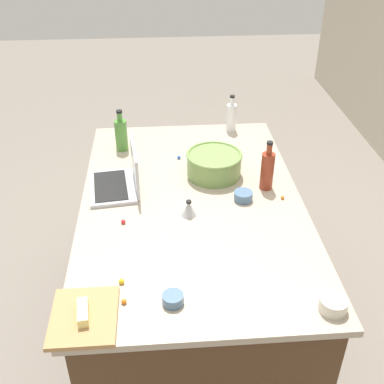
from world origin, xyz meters
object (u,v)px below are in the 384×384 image
Objects in this scene: butter_stick_left at (83,312)px; bottle_vinegar at (231,117)px; laptop at (120,180)px; bottle_olive at (121,134)px; cutting_board at (84,317)px; bottle_soy at (267,170)px; kitchen_timer at (189,209)px; ramekin_small at (333,305)px; ramekin_medium at (243,196)px; mixing_bowl_large at (214,164)px; ramekin_wide at (173,299)px.

bottle_vinegar is at bearing 153.34° from butter_stick_left.
laptop is 0.86m from bottle_vinegar.
bottle_olive reaches higher than bottle_vinegar.
cutting_board is (1.22, -0.08, -0.08)m from bottle_olive.
bottle_olive is (-0.40, -0.01, 0.05)m from laptop.
cutting_board is 2.41× the size of butter_stick_left.
kitchen_timer is at bearing -63.00° from bottle_soy.
butter_stick_left is at bearing -26.66° from bottle_vinegar.
bottle_olive is 2.11× the size of butter_stick_left.
ramekin_small is at bearing 37.70° from kitchen_timer.
ramekin_small is 1.14× the size of ramekin_medium.
bottle_olive is (-0.31, -0.48, 0.03)m from mixing_bowl_large.
cutting_board is (1.41, -0.71, -0.08)m from bottle_vinegar.
mixing_bowl_large is at bearing -120.34° from bottle_soy.
bottle_soy reaches higher than bottle_olive.
bottle_vinegar is at bearing -173.96° from ramekin_small.
cutting_board is at bearing -26.71° from bottle_vinegar.
butter_stick_left is 0.95m from ramekin_medium.
ramekin_medium is 1.13× the size of kitchen_timer.
butter_stick_left is at bearing -45.48° from bottle_soy.
laptop reaches higher than ramekin_small.
bottle_olive is 2.33× the size of ramekin_small.
bottle_soy reaches higher than kitchen_timer.
bottle_vinegar is 0.83× the size of cutting_board.
ramekin_small is at bearing 6.04° from bottle_vinegar.
bottle_vinegar reaches higher than cutting_board.
ramekin_small is at bearing 32.27° from bottle_olive.
ramekin_wide is at bearing 11.17° from bottle_olive.
ramekin_medium is at bearing 135.59° from cutting_board.
ramekin_wide is at bearing -15.82° from mixing_bowl_large.
laptop is 1.51× the size of bottle_vinegar.
bottle_soy reaches higher than mixing_bowl_large.
bottle_soy is at bearing 57.81° from bottle_olive.
bottle_vinegar is 1.58m from cutting_board.
ramekin_medium is (0.24, 0.11, -0.04)m from mixing_bowl_large.
kitchen_timer is (-0.58, 0.40, -0.00)m from butter_stick_left.
laptop reaches higher than kitchen_timer.
butter_stick_left is (0.78, -0.79, -0.06)m from bottle_soy.
kitchen_timer is at bearing -68.98° from ramekin_medium.
laptop reaches higher than ramekin_medium.
bottle_soy is at bearing 134.52° from butter_stick_left.
ramekin_medium is (0.74, -0.05, -0.07)m from bottle_vinegar.
laptop is 1.15m from ramekin_small.
laptop is at bearing -46.71° from bottle_vinegar.
mixing_bowl_large is 0.28m from bottle_soy.
bottle_olive is at bearing -147.73° from ramekin_small.
laptop is 0.83m from butter_stick_left.
ramekin_wide reaches higher than cutting_board.
ramekin_wide is at bearing 99.87° from butter_stick_left.
ramekin_wide is (-0.05, 0.31, 0.01)m from cutting_board.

